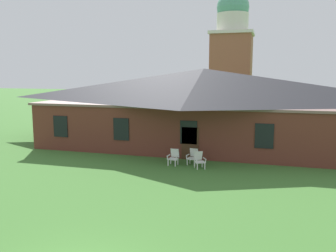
% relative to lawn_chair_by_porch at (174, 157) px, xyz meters
% --- Properties ---
extents(brick_building, '(24.07, 10.40, 5.82)m').
position_rel_lawn_chair_by_porch_xyz_m(brick_building, '(0.56, 6.55, 2.47)').
color(brick_building, brown).
rests_on(brick_building, ground).
extents(dome_tower, '(5.18, 5.18, 16.14)m').
position_rel_lawn_chair_by_porch_xyz_m(dome_tower, '(0.70, 24.59, 6.76)').
color(dome_tower, '#93563D').
rests_on(dome_tower, ground).
extents(lawn_chair_by_porch, '(0.69, 0.72, 0.96)m').
position_rel_lawn_chair_by_porch_xyz_m(lawn_chair_by_porch, '(0.00, 0.00, 0.00)').
color(lawn_chair_by_porch, white).
rests_on(lawn_chair_by_porch, ground).
extents(lawn_chair_near_door, '(0.71, 0.74, 0.96)m').
position_rel_lawn_chair_by_porch_xyz_m(lawn_chair_near_door, '(1.09, 0.43, 0.00)').
color(lawn_chair_near_door, white).
rests_on(lawn_chair_near_door, ground).
extents(lawn_chair_left_end, '(0.83, 0.86, 0.96)m').
position_rel_lawn_chair_by_porch_xyz_m(lawn_chair_left_end, '(1.61, -0.29, 0.00)').
color(lawn_chair_left_end, silver).
rests_on(lawn_chair_left_end, ground).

